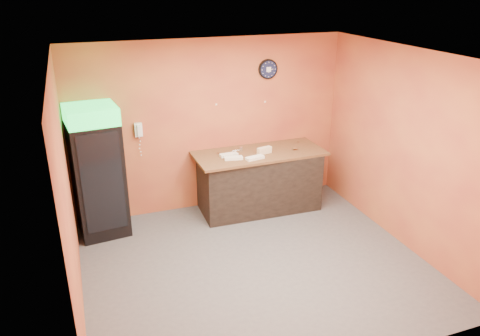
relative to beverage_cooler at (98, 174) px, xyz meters
name	(u,v)px	position (x,y,z in m)	size (l,w,h in m)	color
floor	(255,264)	(1.85, -1.61, -0.97)	(4.50, 4.50, 0.00)	#47474C
back_wall	(211,126)	(1.85, 0.39, 0.43)	(4.50, 0.02, 2.80)	#C66E38
left_wall	(67,196)	(-0.40, -1.61, 0.43)	(0.02, 4.00, 2.80)	#C66E38
right_wall	(405,149)	(4.10, -1.61, 0.43)	(0.02, 4.00, 2.80)	#C66E38
ceiling	(258,57)	(1.85, -1.61, 1.83)	(4.50, 4.00, 0.02)	white
beverage_cooler	(98,174)	(0.00, 0.00, 0.00)	(0.77, 0.77, 1.99)	black
prep_counter	(259,181)	(2.54, -0.04, -0.49)	(1.93, 0.86, 0.97)	black
wall_clock	(268,69)	(2.84, 0.37, 1.29)	(0.32, 0.06, 0.32)	black
wall_phone	(138,130)	(0.68, 0.34, 0.50)	(0.12, 0.10, 0.21)	white
butcher_paper	(259,153)	(2.54, -0.04, 0.02)	(2.12, 0.91, 0.04)	brown
sub_roll_stack	(264,150)	(2.59, -0.12, 0.09)	(0.26, 0.14, 0.10)	#F6E5BF
wrapped_sandwich_left	(233,158)	(2.04, -0.20, 0.06)	(0.29, 0.11, 0.04)	white
wrapped_sandwich_mid	(255,158)	(2.36, -0.31, 0.06)	(0.30, 0.12, 0.04)	white
wrapped_sandwich_right	(229,155)	(2.02, -0.04, 0.06)	(0.29, 0.11, 0.04)	white
kitchen_tool	(241,149)	(2.29, 0.14, 0.07)	(0.06, 0.06, 0.06)	silver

